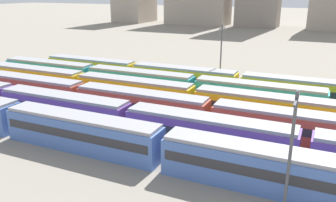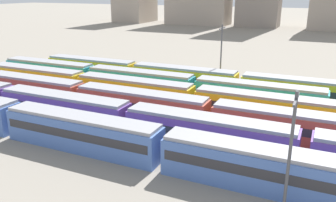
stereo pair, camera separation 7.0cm
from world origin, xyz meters
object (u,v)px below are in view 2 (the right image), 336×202
train_track_3 (134,91)px  train_track_0 (163,148)px  train_track_2 (141,105)px  catenary_pole_0 (290,149)px  train_track_1 (305,150)px  train_track_5 (303,91)px  catenary_pole_1 (221,54)px  train_track_4 (258,96)px

train_track_3 → train_track_0: bearing=-52.2°
train_track_2 → catenary_pole_0: catenary_pole_0 is taller
train_track_1 → train_track_0: bearing=-156.8°
train_track_5 → catenary_pole_1: (-13.57, 3.22, 3.99)m
train_track_1 → catenary_pole_1: size_ratio=10.54×
train_track_4 → catenary_pole_1: (-8.06, 8.42, 3.99)m
train_track_1 → train_track_2: size_ratio=2.02×
train_track_3 → train_track_4: size_ratio=0.60×
train_track_2 → catenary_pole_1: bearing=75.2°
train_track_2 → catenary_pole_1: size_ratio=5.23×
train_track_0 → catenary_pole_1: size_ratio=7.00×
train_track_5 → train_track_1: bearing=-85.3°
train_track_0 → train_track_5: bearing=68.1°
train_track_0 → catenary_pole_0: 12.27m
catenary_pole_1 → train_track_1: bearing=-57.5°
train_track_2 → catenary_pole_1: (4.98, 18.82, 3.99)m
train_track_2 → train_track_4: same height
train_track_1 → train_track_4: 17.19m
train_track_1 → catenary_pole_0: (-0.73, -8.15, 3.46)m
train_track_5 → catenary_pole_0: size_ratio=9.70×
train_track_0 → train_track_4: 21.37m
train_track_2 → catenary_pole_1: catenary_pole_1 is taller
train_track_2 → train_track_5: (18.55, 15.60, 0.00)m
catenary_pole_0 → catenary_pole_1: bearing=114.3°
train_track_2 → train_track_5: same height
train_track_4 → catenary_pole_1: bearing=133.7°
train_track_4 → train_track_2: bearing=-141.4°
train_track_2 → train_track_0: bearing=-52.0°
train_track_1 → catenary_pole_0: size_ratio=11.66×
train_track_3 → catenary_pole_1: 16.78m
train_track_3 → catenary_pole_0: catenary_pole_0 is taller
train_track_5 → train_track_2: bearing=-139.9°
train_track_3 → catenary_pole_0: size_ratio=5.78×
catenary_pole_0 → train_track_5: bearing=91.9°
train_track_0 → train_track_3: 19.74m
train_track_3 → train_track_5: same height
train_track_1 → train_track_2: same height
train_track_0 → train_track_2: size_ratio=1.34×
train_track_3 → train_track_4: (17.00, 5.20, 0.00)m
train_track_5 → train_track_4: bearing=-136.7°
train_track_1 → train_track_3: size_ratio=2.02×
train_track_3 → train_track_1: bearing=-23.2°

